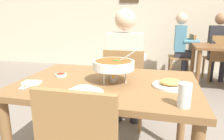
% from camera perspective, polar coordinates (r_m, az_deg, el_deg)
% --- Properties ---
extents(cafe_rear_partition, '(10.00, 0.10, 3.00)m').
position_cam_1_polar(cafe_rear_partition, '(5.09, 9.84, 17.16)').
color(cafe_rear_partition, beige).
rests_on(cafe_rear_partition, ground_plane).
extents(dining_table_main, '(1.30, 0.90, 0.76)m').
position_cam_1_polar(dining_table_main, '(1.58, -1.30, -6.90)').
color(dining_table_main, brown).
rests_on(dining_table_main, ground_plane).
extents(chair_diner_main, '(0.44, 0.44, 0.90)m').
position_cam_1_polar(chair_diner_main, '(2.31, 3.48, -3.82)').
color(chair_diner_main, olive).
rests_on(chair_diner_main, ground_plane).
extents(diner_main, '(0.40, 0.45, 1.31)m').
position_cam_1_polar(diner_main, '(2.28, 3.72, 2.08)').
color(diner_main, '#2D2D38').
rests_on(diner_main, ground_plane).
extents(curry_bowl, '(0.33, 0.30, 0.26)m').
position_cam_1_polar(curry_bowl, '(1.49, 0.41, 1.39)').
color(curry_bowl, silver).
rests_on(curry_bowl, dining_table_main).
extents(rice_plate, '(0.24, 0.24, 0.06)m').
position_cam_1_polar(rice_plate, '(1.29, -7.64, -5.79)').
color(rice_plate, white).
rests_on(rice_plate, dining_table_main).
extents(appetizer_plate, '(0.24, 0.24, 0.06)m').
position_cam_1_polar(appetizer_plate, '(1.48, 15.66, -3.65)').
color(appetizer_plate, white).
rests_on(appetizer_plate, dining_table_main).
extents(sauce_dish, '(0.09, 0.09, 0.02)m').
position_cam_1_polar(sauce_dish, '(1.72, -13.80, -1.28)').
color(sauce_dish, white).
rests_on(sauce_dish, dining_table_main).
extents(napkin_folded, '(0.13, 0.10, 0.02)m').
position_cam_1_polar(napkin_folded, '(1.59, -21.10, -3.23)').
color(napkin_folded, white).
rests_on(napkin_folded, dining_table_main).
extents(fork_utensil, '(0.05, 0.17, 0.01)m').
position_cam_1_polar(fork_utensil, '(1.57, -22.72, -3.82)').
color(fork_utensil, silver).
rests_on(fork_utensil, dining_table_main).
extents(spoon_utensil, '(0.04, 0.17, 0.01)m').
position_cam_1_polar(spoon_utensil, '(1.54, -21.21, -4.00)').
color(spoon_utensil, silver).
rests_on(spoon_utensil, dining_table_main).
extents(drink_glass, '(0.07, 0.07, 0.13)m').
position_cam_1_polar(drink_glass, '(1.16, 19.20, -6.84)').
color(drink_glass, silver).
rests_on(drink_glass, dining_table_main).
extents(dining_table_far, '(1.00, 0.80, 0.76)m').
position_cam_1_polar(dining_table_far, '(4.00, 28.32, 3.94)').
color(dining_table_far, brown).
rests_on(dining_table_far, ground_plane).
extents(chair_bg_left, '(0.48, 0.48, 0.90)m').
position_cam_1_polar(chair_bg_left, '(4.45, 19.47, 4.20)').
color(chair_bg_left, olive).
rests_on(chair_bg_left, ground_plane).
extents(chair_bg_right, '(0.49, 0.49, 0.90)m').
position_cam_1_polar(chair_bg_right, '(4.47, 27.41, 3.45)').
color(chair_bg_right, olive).
rests_on(chair_bg_right, ground_plane).
extents(patron_bg_left, '(0.45, 0.40, 1.31)m').
position_cam_1_polar(patron_bg_left, '(4.40, 18.58, 7.27)').
color(patron_bg_left, '#2D2D38').
rests_on(patron_bg_left, ground_plane).
extents(patron_bg_right, '(0.40, 0.45, 1.31)m').
position_cam_1_polar(patron_bg_right, '(4.51, 27.17, 6.60)').
color(patron_bg_right, '#2D2D38').
rests_on(patron_bg_right, ground_plane).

